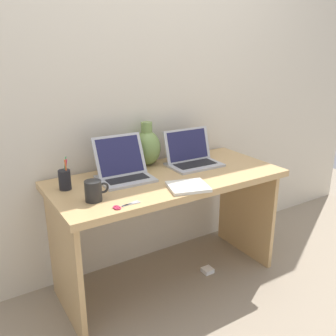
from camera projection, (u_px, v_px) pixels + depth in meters
The scene contains 11 objects.
ground_plane at pixel (168, 278), 2.47m from camera, with size 6.00×6.00×0.00m, color gray.
back_wall at pixel (139, 92), 2.38m from camera, with size 4.40×0.04×2.40m, color beige.
desk at pixel (168, 200), 2.29m from camera, with size 1.42×0.64×0.73m.
laptop_left at pixel (123, 168), 2.18m from camera, with size 0.32×0.27×0.25m.
laptop_right at pixel (191, 156), 2.43m from camera, with size 0.34×0.25×0.23m.
green_vase at pixel (147, 147), 2.41m from camera, with size 0.18×0.18×0.29m.
notebook_stack at pixel (188, 187), 2.04m from camera, with size 0.21×0.19×0.02m, color silver.
coffee_mug at pixel (94, 191), 1.87m from camera, with size 0.13×0.09×0.11m.
pen_cup at pixel (65, 179), 2.01m from camera, with size 0.07×0.07×0.18m.
scissors at pixel (122, 206), 1.81m from camera, with size 0.15×0.05×0.01m.
power_brick at pixel (207, 270), 2.53m from camera, with size 0.07×0.07×0.03m, color white.
Camera 1 is at (-1.11, -1.78, 1.49)m, focal length 39.37 mm.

